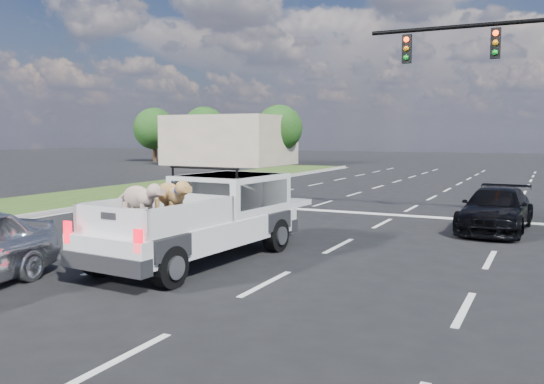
# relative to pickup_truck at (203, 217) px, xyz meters

# --- Properties ---
(ground) EXTENTS (160.00, 160.00, 0.00)m
(ground) POSITION_rel_pickup_truck_xyz_m (0.39, -1.22, -0.95)
(ground) COLOR black
(ground) RESTS_ON ground
(road_markings) EXTENTS (17.75, 60.00, 0.01)m
(road_markings) POSITION_rel_pickup_truck_xyz_m (0.39, 5.34, -0.95)
(road_markings) COLOR silver
(road_markings) RESTS_ON ground
(grass_median_left) EXTENTS (5.00, 60.00, 0.10)m
(grass_median_left) POSITION_rel_pickup_truck_xyz_m (-11.11, 4.78, -0.90)
(grass_median_left) COLOR #284515
(grass_median_left) RESTS_ON ground
(curb_left) EXTENTS (0.15, 60.00, 0.14)m
(curb_left) POSITION_rel_pickup_truck_xyz_m (-8.66, 4.78, -0.88)
(curb_left) COLOR #9F9892
(curb_left) RESTS_ON ground
(building_left) EXTENTS (10.00, 8.00, 4.40)m
(building_left) POSITION_rel_pickup_truck_xyz_m (-19.61, 34.78, 1.25)
(building_left) COLOR #C7B198
(building_left) RESTS_ON ground
(tree_far_a) EXTENTS (4.20, 4.20, 5.40)m
(tree_far_a) POSITION_rel_pickup_truck_xyz_m (-29.61, 36.78, 2.34)
(tree_far_a) COLOR #332114
(tree_far_a) RESTS_ON ground
(tree_far_b) EXTENTS (4.20, 4.20, 5.40)m
(tree_far_b) POSITION_rel_pickup_truck_xyz_m (-23.61, 36.78, 2.34)
(tree_far_b) COLOR #332114
(tree_far_b) RESTS_ON ground
(tree_far_c) EXTENTS (4.20, 4.20, 5.40)m
(tree_far_c) POSITION_rel_pickup_truck_xyz_m (-15.61, 36.78, 2.34)
(tree_far_c) COLOR #332114
(tree_far_c) RESTS_ON ground
(pickup_truck) EXTENTS (2.42, 5.59, 2.04)m
(pickup_truck) POSITION_rel_pickup_truck_xyz_m (0.00, 0.00, 0.00)
(pickup_truck) COLOR black
(pickup_truck) RESTS_ON ground
(black_coupe) EXTENTS (1.96, 4.32, 1.23)m
(black_coupe) POSITION_rel_pickup_truck_xyz_m (5.39, 6.87, -0.34)
(black_coupe) COLOR black
(black_coupe) RESTS_ON ground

